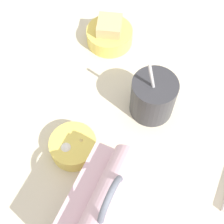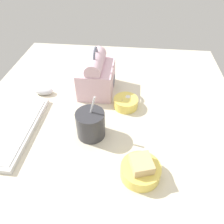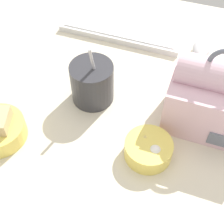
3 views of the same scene
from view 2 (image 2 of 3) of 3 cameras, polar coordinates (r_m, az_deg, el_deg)
The scene contains 7 objects.
desk_surface at distance 84.60cm, azimuth -1.97°, elevation -4.21°, with size 140.00×110.00×2.00cm.
keyboard at distance 88.45cm, azimuth -23.27°, elevation -4.17°, with size 36.37×11.49×2.10cm.
lunch_bag at distance 97.92cm, azimuth -4.07°, elevation 9.48°, with size 19.53×15.02×21.05cm.
soup_cup at distance 77.61cm, azimuth -5.60°, elevation -3.08°, with size 10.23×10.23×16.93cm.
bento_bowl_sandwich at distance 68.78cm, azimuth 7.49°, elevation -14.72°, with size 12.27×12.27×7.30cm.
bento_bowl_snacks at distance 91.34cm, azimuth 3.59°, elevation 2.51°, with size 10.17×10.17×4.89cm.
computer_mouse at distance 103.46cm, azimuth -17.38°, elevation 5.35°, with size 4.88×8.29×3.23cm.
Camera 2 is at (-58.40, -9.27, 61.50)cm, focal length 35.00 mm.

